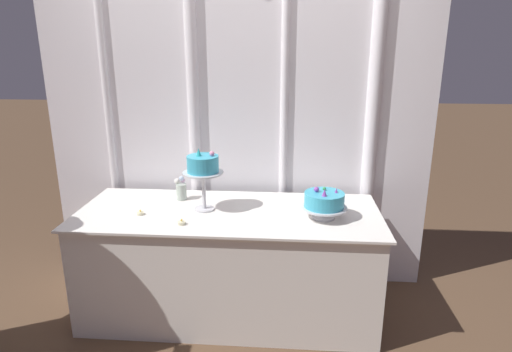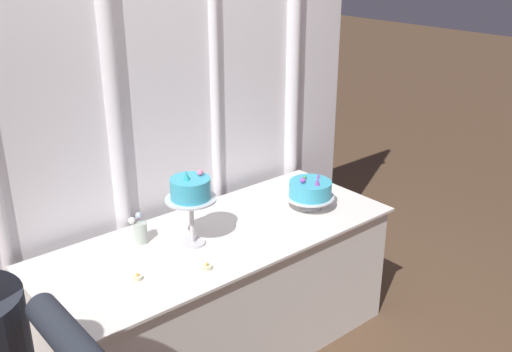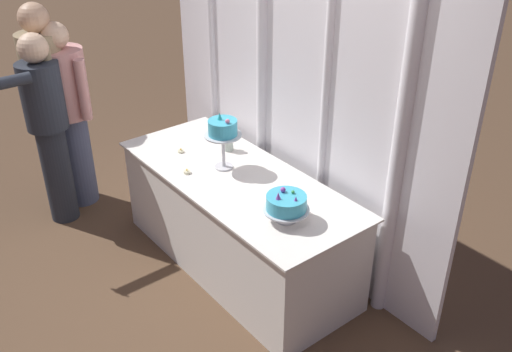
{
  "view_description": "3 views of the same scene",
  "coord_description": "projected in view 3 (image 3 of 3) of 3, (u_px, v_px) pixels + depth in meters",
  "views": [
    {
      "loc": [
        0.38,
        -2.48,
        1.76
      ],
      "look_at": [
        0.18,
        0.1,
        0.98
      ],
      "focal_mm": 30.14,
      "sensor_mm": 36.0,
      "label": 1
    },
    {
      "loc": [
        -1.63,
        -2.14,
        2.21
      ],
      "look_at": [
        0.25,
        0.1,
        1.01
      ],
      "focal_mm": 41.28,
      "sensor_mm": 36.0,
      "label": 2
    },
    {
      "loc": [
        2.74,
        -1.89,
        2.68
      ],
      "look_at": [
        0.24,
        0.09,
        0.86
      ],
      "focal_mm": 39.93,
      "sensor_mm": 36.0,
      "label": 3
    }
  ],
  "objects": [
    {
      "name": "flower_vase",
      "position": [
        229.0,
        142.0,
        4.22
      ],
      "size": [
        0.09,
        0.08,
        0.17
      ],
      "color": "#B2C1B2",
      "rests_on": "cake_table"
    },
    {
      "name": "cake_display_nearright",
      "position": [
        286.0,
        204.0,
        3.4
      ],
      "size": [
        0.28,
        0.28,
        0.21
      ],
      "color": "silver",
      "rests_on": "cake_table"
    },
    {
      "name": "tealight_near_left",
      "position": [
        187.0,
        172.0,
        3.94
      ],
      "size": [
        0.05,
        0.05,
        0.04
      ],
      "color": "beige",
      "rests_on": "cake_table"
    },
    {
      "name": "guest_man_pink_jacket",
      "position": [
        68.0,
        111.0,
        4.63
      ],
      "size": [
        0.52,
        0.47,
        1.57
      ],
      "color": "#4C5675",
      "rests_on": "ground_plane"
    },
    {
      "name": "guest_man_dark_suit",
      "position": [
        49.0,
        100.0,
        4.56
      ],
      "size": [
        0.5,
        0.38,
        1.72
      ],
      "color": "#4C5675",
      "rests_on": "ground_plane"
    },
    {
      "name": "cake_display_nearleft",
      "position": [
        223.0,
        130.0,
        3.88
      ],
      "size": [
        0.26,
        0.26,
        0.41
      ],
      "color": "silver",
      "rests_on": "cake_table"
    },
    {
      "name": "cake_table",
      "position": [
        237.0,
        221.0,
        4.09
      ],
      "size": [
        1.95,
        0.79,
        0.74
      ],
      "color": "white",
      "rests_on": "ground_plane"
    },
    {
      "name": "ground_plane",
      "position": [
        227.0,
        267.0,
        4.22
      ],
      "size": [
        24.0,
        24.0,
        0.0
      ],
      "primitive_type": "plane",
      "color": "brown"
    },
    {
      "name": "guest_girl_blue_dress",
      "position": [
        47.0,
        122.0,
        4.37
      ],
      "size": [
        0.43,
        0.79,
        1.56
      ],
      "color": "#282D38",
      "rests_on": "ground_plane"
    },
    {
      "name": "draped_curtain",
      "position": [
        296.0,
        67.0,
        3.8
      ],
      "size": [
        2.8,
        0.16,
        2.74
      ],
      "color": "white",
      "rests_on": "ground_plane"
    },
    {
      "name": "tealight_far_left",
      "position": [
        181.0,
        151.0,
        4.22
      ],
      "size": [
        0.05,
        0.05,
        0.03
      ],
      "color": "beige",
      "rests_on": "cake_table"
    }
  ]
}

